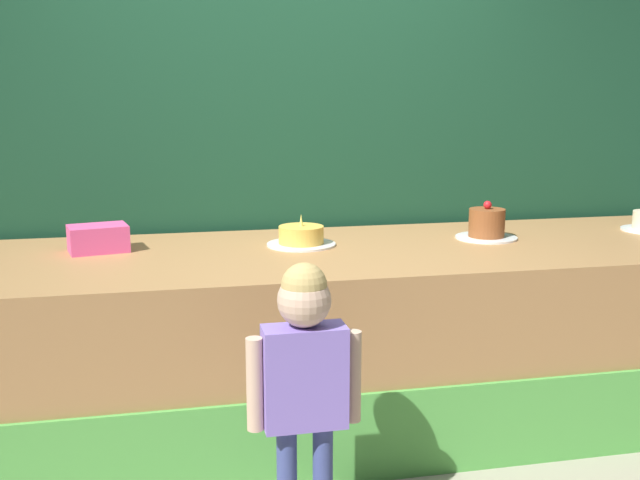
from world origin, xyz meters
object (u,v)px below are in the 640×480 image
(child_figure, at_px, (304,368))
(cake_left, at_px, (301,237))
(pink_box, at_px, (98,238))
(cake_center, at_px, (487,225))

(child_figure, xyz_separation_m, cake_left, (0.20, 1.08, 0.24))
(child_figure, relative_size, pink_box, 3.97)
(pink_box, bearing_deg, child_figure, -57.23)
(child_figure, relative_size, cake_center, 3.36)
(cake_left, bearing_deg, cake_center, -1.75)
(pink_box, distance_m, cake_center, 1.87)
(cake_left, height_order, cake_center, cake_center)
(pink_box, xyz_separation_m, cake_center, (1.86, -0.09, 0.01))
(cake_center, bearing_deg, pink_box, 177.27)
(child_figure, xyz_separation_m, pink_box, (-0.74, 1.14, 0.26))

